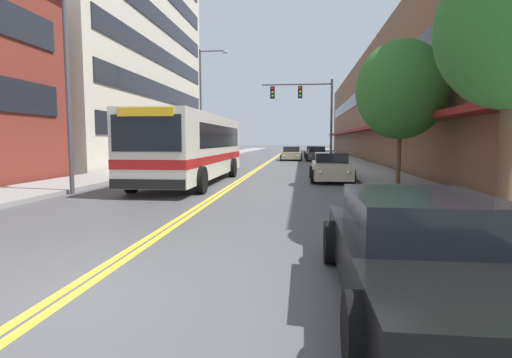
% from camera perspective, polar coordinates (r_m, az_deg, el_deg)
% --- Properties ---
extents(ground_plane, '(240.00, 240.00, 0.00)m').
position_cam_1_polar(ground_plane, '(41.73, 2.45, 2.88)').
color(ground_plane, '#4C4C4F').
extents(sidewalk_left, '(3.15, 106.00, 0.15)m').
position_cam_1_polar(sidewalk_left, '(42.81, -7.05, 3.01)').
color(sidewalk_left, gray).
rests_on(sidewalk_left, ground_plane).
extents(sidewalk_right, '(3.15, 106.00, 0.15)m').
position_cam_1_polar(sidewalk_right, '(41.83, 12.17, 2.87)').
color(sidewalk_right, gray).
rests_on(sidewalk_right, ground_plane).
extents(centre_line, '(0.34, 106.00, 0.01)m').
position_cam_1_polar(centre_line, '(41.73, 2.45, 2.89)').
color(centre_line, yellow).
rests_on(centre_line, ground_plane).
extents(office_tower_left, '(12.08, 25.34, 23.92)m').
position_cam_1_polar(office_tower_left, '(39.31, -22.10, 19.93)').
color(office_tower_left, beige).
rests_on(office_tower_left, ground_plane).
extents(storefront_row_right, '(9.10, 68.00, 10.45)m').
position_cam_1_polar(storefront_row_right, '(42.88, 20.17, 9.61)').
color(storefront_row_right, brown).
rests_on(storefront_row_right, ground_plane).
extents(city_bus, '(2.93, 11.03, 3.02)m').
position_cam_1_polar(city_bus, '(18.53, -8.95, 4.79)').
color(city_bus, silver).
rests_on(city_bus, ground_plane).
extents(car_charcoal_parked_left_mid, '(2.09, 4.88, 1.19)m').
position_cam_1_polar(car_charcoal_parked_left_mid, '(37.58, -4.76, 3.43)').
color(car_charcoal_parked_left_mid, '#232328').
rests_on(car_charcoal_parked_left_mid, ground_plane).
extents(car_black_parked_right_foreground, '(2.12, 4.90, 1.29)m').
position_cam_1_polar(car_black_parked_right_foreground, '(5.21, 22.60, -9.74)').
color(car_black_parked_right_foreground, black).
rests_on(car_black_parked_right_foreground, ground_plane).
extents(car_champagne_parked_right_mid, '(1.98, 4.30, 1.34)m').
position_cam_1_polar(car_champagne_parked_right_mid, '(19.46, 10.65, 1.59)').
color(car_champagne_parked_right_mid, beige).
rests_on(car_champagne_parked_right_mid, ground_plane).
extents(car_silver_parked_right_far, '(2.18, 4.85, 1.33)m').
position_cam_1_polar(car_silver_parked_right_far, '(44.55, 8.31, 3.81)').
color(car_silver_parked_right_far, '#B7B7BC').
rests_on(car_silver_parked_right_far, ground_plane).
extents(car_dark_grey_parked_right_end, '(2.02, 4.41, 1.36)m').
position_cam_1_polar(car_dark_grey_parked_right_end, '(38.41, 8.66, 3.54)').
color(car_dark_grey_parked_right_end, '#38383D').
rests_on(car_dark_grey_parked_right_end, ground_plane).
extents(car_beige_moving_lead, '(2.06, 4.20, 1.34)m').
position_cam_1_polar(car_beige_moving_lead, '(39.08, 5.10, 3.59)').
color(car_beige_moving_lead, '#BCAD89').
rests_on(car_beige_moving_lead, ground_plane).
extents(traffic_signal_mast, '(5.44, 0.38, 6.58)m').
position_cam_1_polar(traffic_signal_mast, '(31.52, 7.42, 10.47)').
color(traffic_signal_mast, '#47474C').
rests_on(traffic_signal_mast, ground_plane).
extents(street_lamp_left_near, '(1.86, 0.28, 8.39)m').
position_cam_1_polar(street_lamp_left_near, '(15.96, -24.77, 15.76)').
color(street_lamp_left_near, '#47474C').
rests_on(street_lamp_left_near, ground_plane).
extents(street_lamp_left_far, '(2.43, 0.28, 9.25)m').
position_cam_1_polar(street_lamp_left_far, '(33.46, -7.42, 11.48)').
color(street_lamp_left_far, '#47474C').
rests_on(street_lamp_left_far, ground_plane).
extents(street_tree_right_mid, '(3.63, 3.63, 5.83)m').
position_cam_1_polar(street_tree_right_mid, '(17.62, 20.02, 11.88)').
color(street_tree_right_mid, brown).
rests_on(street_tree_right_mid, sidewalk_right).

